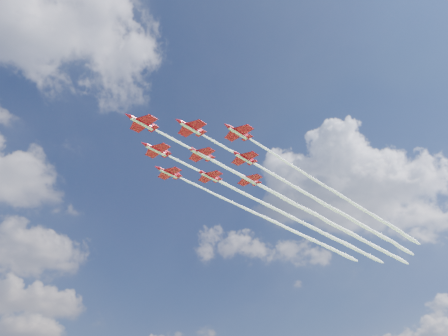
{
  "coord_description": "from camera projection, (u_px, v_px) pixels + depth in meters",
  "views": [
    {
      "loc": [
        -55.31,
        -97.18,
        13.58
      ],
      "look_at": [
        6.99,
        -1.13,
        84.81
      ],
      "focal_mm": 35.0,
      "sensor_mm": 36.0,
      "label": 1
    }
  ],
  "objects": [
    {
      "name": "jet_lead",
      "position": [
        280.0,
        196.0,
        152.67
      ],
      "size": [
        122.36,
        29.98,
        2.53
      ],
      "rotation": [
        0.0,
        0.0,
        0.21
      ],
      "color": "#B2091C"
    },
    {
      "name": "jet_row2_port",
      "position": [
        316.0,
        199.0,
        154.48
      ],
      "size": [
        122.36,
        29.98,
        2.53
      ],
      "rotation": [
        0.0,
        0.0,
        0.21
      ],
      "color": "#B2091C"
    },
    {
      "name": "jet_row2_starb",
      "position": [
        282.0,
        212.0,
        163.67
      ],
      "size": [
        122.36,
        29.98,
        2.53
      ],
      "rotation": [
        0.0,
        0.0,
        0.21
      ],
      "color": "#B2091C"
    },
    {
      "name": "jet_row3_port",
      "position": [
        351.0,
        202.0,
        156.28
      ],
      "size": [
        122.36,
        29.98,
        2.53
      ],
      "rotation": [
        0.0,
        0.0,
        0.21
      ],
      "color": "#B2091C"
    },
    {
      "name": "jet_row3_centre",
      "position": [
        316.0,
        215.0,
        165.48
      ],
      "size": [
        122.36,
        29.98,
        2.53
      ],
      "rotation": [
        0.0,
        0.0,
        0.21
      ],
      "color": "#B2091C"
    },
    {
      "name": "jet_row3_starb",
      "position": [
        284.0,
        227.0,
        174.68
      ],
      "size": [
        122.36,
        29.98,
        2.53
      ],
      "rotation": [
        0.0,
        0.0,
        0.21
      ],
      "color": "#B2091C"
    },
    {
      "name": "jet_row4_port",
      "position": [
        348.0,
        217.0,
        167.29
      ],
      "size": [
        122.36,
        29.98,
        2.53
      ],
      "rotation": [
        0.0,
        0.0,
        0.21
      ],
      "color": "#B2091C"
    },
    {
      "name": "jet_row4_starb",
      "position": [
        315.0,
        229.0,
        176.49
      ],
      "size": [
        122.36,
        29.98,
        2.53
      ],
      "rotation": [
        0.0,
        0.0,
        0.21
      ],
      "color": "#B2091C"
    },
    {
      "name": "jet_tail",
      "position": [
        346.0,
        231.0,
        178.3
      ],
      "size": [
        122.36,
        29.98,
        2.53
      ],
      "rotation": [
        0.0,
        0.0,
        0.21
      ],
      "color": "#B2091C"
    }
  ]
}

